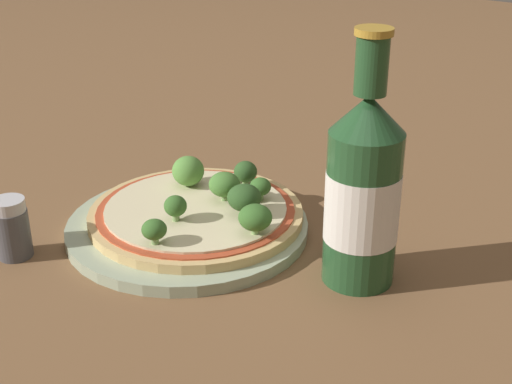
% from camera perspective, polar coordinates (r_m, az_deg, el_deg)
% --- Properties ---
extents(ground_plane, '(3.00, 3.00, 0.00)m').
position_cam_1_polar(ground_plane, '(0.76, -6.59, -2.76)').
color(ground_plane, brown).
extents(plate, '(0.25, 0.25, 0.01)m').
position_cam_1_polar(plate, '(0.75, -5.33, -2.69)').
color(plate, '#A3B293').
rests_on(plate, ground_plane).
extents(pizza, '(0.22, 0.22, 0.01)m').
position_cam_1_polar(pizza, '(0.75, -4.83, -1.67)').
color(pizza, tan).
rests_on(pizza, plate).
extents(broccoli_floret_0, '(0.02, 0.02, 0.03)m').
position_cam_1_polar(broccoli_floret_0, '(0.71, -6.47, -1.15)').
color(broccoli_floret_0, '#7A9E5B').
rests_on(broccoli_floret_0, pizza).
extents(broccoli_floret_1, '(0.03, 0.03, 0.03)m').
position_cam_1_polar(broccoli_floret_1, '(0.68, -0.09, -2.08)').
color(broccoli_floret_1, '#7A9E5B').
rests_on(broccoli_floret_1, pizza).
extents(broccoli_floret_2, '(0.04, 0.04, 0.03)m').
position_cam_1_polar(broccoli_floret_2, '(0.79, -5.45, 1.69)').
color(broccoli_floret_2, '#7A9E5B').
rests_on(broccoli_floret_2, pizza).
extents(broccoli_floret_3, '(0.03, 0.03, 0.03)m').
position_cam_1_polar(broccoli_floret_3, '(0.72, -0.94, -0.47)').
color(broccoli_floret_3, '#7A9E5B').
rests_on(broccoli_floret_3, pizza).
extents(broccoli_floret_4, '(0.03, 0.03, 0.03)m').
position_cam_1_polar(broccoli_floret_4, '(0.75, -2.54, 0.60)').
color(broccoli_floret_4, '#7A9E5B').
rests_on(broccoli_floret_4, pizza).
extents(broccoli_floret_5, '(0.02, 0.02, 0.02)m').
position_cam_1_polar(broccoli_floret_5, '(0.67, -8.14, -3.01)').
color(broccoli_floret_5, '#7A9E5B').
rests_on(broccoli_floret_5, pizza).
extents(broccoli_floret_6, '(0.02, 0.02, 0.02)m').
position_cam_1_polar(broccoli_floret_6, '(0.75, 0.35, 0.40)').
color(broccoli_floret_6, '#7A9E5B').
rests_on(broccoli_floret_6, pizza).
extents(broccoli_floret_7, '(0.03, 0.03, 0.03)m').
position_cam_1_polar(broccoli_floret_7, '(0.78, -0.85, 1.62)').
color(broccoli_floret_7, '#7A9E5B').
rests_on(broccoli_floret_7, pizza).
extents(beer_bottle, '(0.07, 0.07, 0.23)m').
position_cam_1_polar(beer_bottle, '(0.63, 8.55, 0.13)').
color(beer_bottle, '#234C28').
rests_on(beer_bottle, ground_plane).
extents(pepper_shaker, '(0.03, 0.03, 0.06)m').
position_cam_1_polar(pepper_shaker, '(0.73, -18.94, -2.78)').
color(pepper_shaker, '#4C4C51').
rests_on(pepper_shaker, ground_plane).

